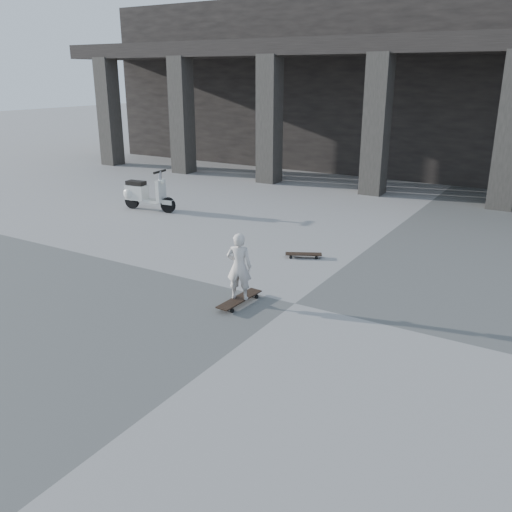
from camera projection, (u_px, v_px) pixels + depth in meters
The scene contains 6 objects.
ground at pixel (295, 304), 8.51m from camera, with size 90.00×90.00×0.00m, color #51514E.
colonnade at pixel (480, 86), 18.69m from camera, with size 28.00×8.82×6.00m.
longboard at pixel (239, 300), 8.47m from camera, with size 0.27×0.95×0.09m.
skateboard_spare at pixel (304, 254), 10.60m from camera, with size 0.71×0.49×0.08m.
child at pixel (239, 266), 8.29m from camera, with size 0.39×0.25×1.06m, color beige.
scooter at pixel (141, 194), 14.25m from camera, with size 1.55×0.56×1.08m.
Camera 1 is at (3.53, -7.00, 3.43)m, focal length 38.00 mm.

